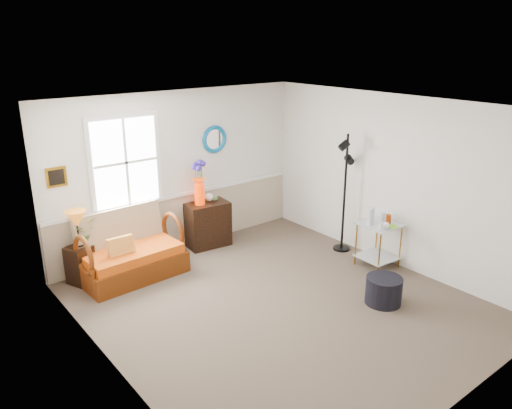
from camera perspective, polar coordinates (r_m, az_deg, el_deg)
floor at (r=6.77m, az=2.63°, el=-11.31°), size 4.50×5.00×0.01m
ceiling at (r=5.92m, az=3.00°, el=11.04°), size 4.50×5.00×0.01m
walls at (r=6.23m, az=2.80°, el=-0.90°), size 4.51×5.01×2.60m
wainscot at (r=8.42m, az=-8.50°, el=-1.90°), size 4.46×0.02×0.90m
chair_rail at (r=8.26m, az=-8.62°, el=1.13°), size 4.46×0.04×0.06m
window at (r=7.69m, az=-14.67°, el=4.67°), size 1.14×0.06×1.44m
picture at (r=7.38m, az=-21.87°, el=2.92°), size 0.28×0.03×0.28m
mirror at (r=8.42m, az=-4.79°, el=7.45°), size 0.47×0.07×0.47m
loveseat at (r=7.51m, az=-14.13°, el=-4.64°), size 1.52×0.91×0.97m
throw_pillow at (r=7.37m, az=-15.13°, el=-5.02°), size 0.38×0.10×0.38m
lamp_stand at (r=7.62m, az=-19.45°, el=-6.51°), size 0.41×0.41×0.56m
table_lamp at (r=7.41m, az=-19.73°, el=-2.66°), size 0.40×0.40×0.54m
potted_plant at (r=7.54m, az=-19.12°, el=-3.21°), size 0.45×0.47×0.30m
cabinet at (r=8.45m, az=-5.59°, el=-2.23°), size 0.76×0.53×0.76m
flower_vase at (r=8.15m, az=-6.51°, el=2.47°), size 0.25×0.25×0.73m
side_table at (r=7.88m, az=13.77°, el=-4.53°), size 0.58×0.58×0.70m
tabletop_items at (r=7.66m, az=14.13°, el=-1.35°), size 0.46×0.46×0.26m
floor_lamp at (r=8.16m, az=10.09°, el=1.23°), size 0.34×0.34×1.95m
ottoman at (r=6.92m, az=14.38°, el=-9.48°), size 0.59×0.59×0.37m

